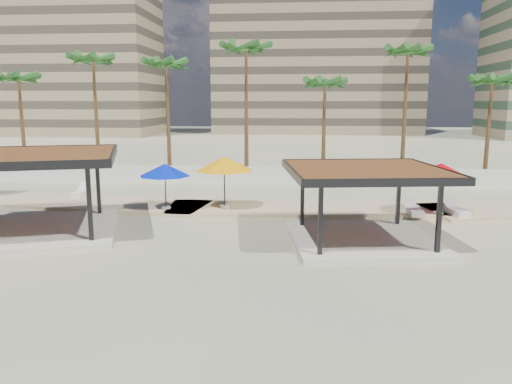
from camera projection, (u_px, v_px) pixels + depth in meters
ground at (269, 245)px, 20.85m from camera, size 200.00×200.00×0.00m
promenade at (313, 207)px, 28.18m from camera, size 44.45×7.97×0.24m
boundary_wall at (283, 175)px, 36.42m from camera, size 56.00×0.30×1.20m
building_west at (58, 48)px, 88.46m from camera, size 34.00×16.00×32.40m
building_mid at (317, 57)px, 94.38m from camera, size 38.00×16.00×30.40m
pavilion_central at (364, 198)px, 21.03m from camera, size 7.18×7.18×3.21m
pavilion_west at (33, 185)px, 22.36m from camera, size 9.21×9.21×3.69m
umbrella_b at (224, 164)px, 26.86m from camera, size 4.21×4.21×2.82m
umbrella_c at (441, 170)px, 25.35m from camera, size 3.71×3.71×2.65m
umbrella_f at (165, 170)px, 26.65m from camera, size 2.92×2.92×2.46m
lounger_a at (81, 193)px, 30.80m from camera, size 0.74×1.90×0.70m
lounger_b at (455, 211)px, 25.70m from camera, size 1.06×2.05×0.74m
lounger_c at (413, 210)px, 25.89m from camera, size 0.78×1.99×0.74m
palm_a at (19, 82)px, 39.30m from camera, size 3.00×3.00×8.58m
palm_b at (93, 64)px, 38.93m from camera, size 3.00×3.00×9.98m
palm_c at (167, 68)px, 37.88m from camera, size 3.00×3.00×9.57m
palm_d at (246, 54)px, 37.94m from camera, size 3.00×3.00×10.74m
palm_e at (325, 87)px, 37.37m from camera, size 3.00×3.00×8.09m
palm_f at (408, 57)px, 36.65m from camera, size 3.00×3.00×10.38m
palm_g at (492, 84)px, 36.09m from camera, size 3.00×3.00×8.23m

